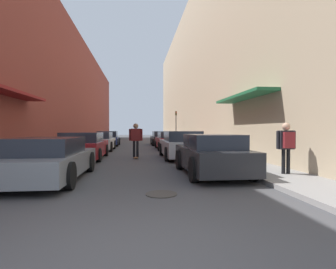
% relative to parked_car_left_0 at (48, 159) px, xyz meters
% --- Properties ---
extents(ground, '(107.35, 107.35, 0.00)m').
position_rel_parked_car_left_0_xyz_m(ground, '(2.38, 14.45, -0.60)').
color(ground, '#424244').
extents(curb_strip_left, '(1.80, 48.80, 0.12)m').
position_rel_parked_car_left_0_xyz_m(curb_strip_left, '(-1.97, 19.33, -0.54)').
color(curb_strip_left, gray).
rests_on(curb_strip_left, ground).
extents(curb_strip_right, '(1.80, 48.80, 0.12)m').
position_rel_parked_car_left_0_xyz_m(curb_strip_right, '(6.73, 19.33, -0.54)').
color(curb_strip_right, gray).
rests_on(curb_strip_right, ground).
extents(building_row_left, '(4.90, 48.80, 10.58)m').
position_rel_parked_car_left_0_xyz_m(building_row_left, '(-4.87, 19.32, 4.70)').
color(building_row_left, brown).
rests_on(building_row_left, ground).
extents(building_row_right, '(4.90, 48.80, 14.42)m').
position_rel_parked_car_left_0_xyz_m(building_row_right, '(9.63, 19.33, 6.62)').
color(building_row_right, tan).
rests_on(building_row_right, ground).
extents(parked_car_left_0, '(2.04, 4.46, 1.21)m').
position_rel_parked_car_left_0_xyz_m(parked_car_left_0, '(0.00, 0.00, 0.00)').
color(parked_car_left_0, gray).
rests_on(parked_car_left_0, ground).
extents(parked_car_left_1, '(2.05, 4.41, 1.31)m').
position_rel_parked_car_left_0_xyz_m(parked_car_left_1, '(-0.10, 5.41, 0.04)').
color(parked_car_left_1, maroon).
rests_on(parked_car_left_1, ground).
extents(parked_car_left_2, '(2.07, 4.03, 1.28)m').
position_rel_parked_car_left_0_xyz_m(parked_car_left_2, '(-0.13, 10.75, 0.03)').
color(parked_car_left_2, silver).
rests_on(parked_car_left_2, ground).
extents(parked_car_left_3, '(2.01, 4.01, 1.32)m').
position_rel_parked_car_left_0_xyz_m(parked_car_left_3, '(-0.11, 16.13, 0.04)').
color(parked_car_left_3, navy).
rests_on(parked_car_left_3, ground).
extents(parked_car_right_0, '(1.85, 3.98, 1.28)m').
position_rel_parked_car_left_0_xyz_m(parked_car_right_0, '(4.88, 0.38, 0.04)').
color(parked_car_right_0, '#232326').
rests_on(parked_car_right_0, ground).
extents(parked_car_right_1, '(1.98, 4.59, 1.37)m').
position_rel_parked_car_left_0_xyz_m(parked_car_right_1, '(4.76, 5.38, 0.07)').
color(parked_car_right_1, '#B7B7BC').
rests_on(parked_car_right_1, ground).
extents(parked_car_right_2, '(1.91, 4.51, 1.30)m').
position_rel_parked_car_left_0_xyz_m(parked_car_right_2, '(4.86, 11.17, 0.03)').
color(parked_car_right_2, maroon).
rests_on(parked_car_right_2, ground).
extents(parked_car_right_3, '(1.97, 4.26, 1.31)m').
position_rel_parked_car_left_0_xyz_m(parked_car_right_3, '(4.81, 16.80, 0.03)').
color(parked_car_right_3, black).
rests_on(parked_car_right_3, ground).
extents(skateboarder, '(0.67, 0.78, 1.75)m').
position_rel_parked_car_left_0_xyz_m(skateboarder, '(2.45, 5.39, 0.49)').
color(skateboarder, brown).
rests_on(skateboarder, ground).
extents(manhole_cover, '(0.70, 0.70, 0.02)m').
position_rel_parked_car_left_0_xyz_m(manhole_cover, '(3.05, -2.01, -0.59)').
color(manhole_cover, '#332D28').
rests_on(manhole_cover, ground).
extents(traffic_light, '(0.16, 0.22, 3.38)m').
position_rel_parked_car_left_0_xyz_m(traffic_light, '(6.79, 20.98, 1.62)').
color(traffic_light, '#2D2D2D').
rests_on(traffic_light, curb_strip_right).
extents(pedestrian, '(0.61, 0.33, 1.52)m').
position_rel_parked_car_left_0_xyz_m(pedestrian, '(6.93, -0.45, 0.48)').
color(pedestrian, black).
rests_on(pedestrian, curb_strip_right).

